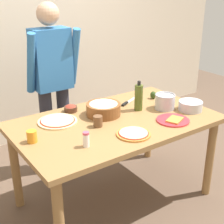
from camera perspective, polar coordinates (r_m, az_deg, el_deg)
ground at (r=2.96m, az=0.57°, el=-14.95°), size 8.00×8.00×0.00m
wall_back at (r=3.80m, az=-13.94°, el=14.30°), size 5.60×0.10×2.60m
dining_table at (r=2.61m, az=0.63°, el=-3.21°), size 1.60×0.96×0.76m
person_cook at (r=3.05m, az=-10.39°, el=5.71°), size 0.49×0.25×1.62m
pizza_raw_on_board at (r=2.56m, az=-9.56°, el=-1.58°), size 0.31×0.31×0.02m
pizza_cooked_on_tray at (r=2.33m, az=3.80°, el=-3.82°), size 0.25×0.25×0.02m
plate_with_slice at (r=2.59m, az=10.71°, el=-1.41°), size 0.26×0.26×0.02m
popcorn_bowl at (r=2.64m, az=-1.53°, el=0.70°), size 0.28×0.28×0.11m
mixing_bowl_steel at (r=2.82m, az=13.64°, el=1.07°), size 0.20×0.20×0.08m
small_sauce_bowl at (r=2.74m, az=-7.29°, el=0.65°), size 0.11×0.11×0.06m
olive_oil_bottle at (r=2.73m, az=4.71°, el=2.59°), size 0.07×0.07×0.26m
steel_pot at (r=2.80m, az=9.30°, el=1.86°), size 0.17×0.17×0.13m
cup_orange at (r=2.28m, az=-13.92°, el=-4.19°), size 0.07×0.07×0.08m
cup_small_brown at (r=2.44m, az=-2.49°, el=-1.64°), size 0.07×0.07×0.08m
salt_shaker at (r=2.16m, az=-4.58°, el=-4.82°), size 0.04×0.04×0.11m
chef_knife at (r=2.93m, az=2.86°, el=1.78°), size 0.27×0.15×0.02m
avocado at (r=3.04m, az=7.26°, el=2.98°), size 0.06×0.06×0.07m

